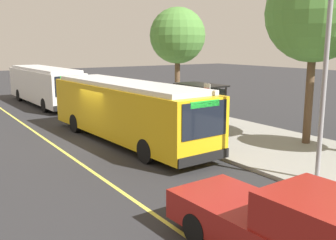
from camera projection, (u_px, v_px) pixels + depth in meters
ground_plane at (99, 140)px, 19.16m from camera, size 120.00×120.00×0.00m
sidewalk_curb at (194, 125)px, 22.41m from camera, size 44.00×6.40×0.15m
lane_stripe_center at (56, 146)px, 17.97m from camera, size 36.00×0.14×0.01m
transit_bus_main at (126, 109)px, 18.57m from camera, size 11.59×3.19×2.95m
transit_bus_second at (45, 84)px, 30.30m from camera, size 11.31×2.91×2.95m
pickup_truck at (286, 229)px, 8.05m from camera, size 5.48×2.23×1.85m
bus_shelter at (201, 97)px, 20.81m from camera, size 2.90×1.60×2.48m
waiting_bench at (207, 121)px, 20.71m from camera, size 1.60×0.48×0.95m
route_sign_post at (207, 104)px, 17.87m from camera, size 0.44×0.08×2.80m
street_tree_upstreet at (178, 36)px, 26.11m from camera, size 3.81×3.81×7.08m
street_tree_downstreet at (315, 13)px, 16.89m from camera, size 4.37×4.37×8.11m
utility_pole at (324, 86)px, 12.47m from camera, size 0.16×0.16×6.40m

